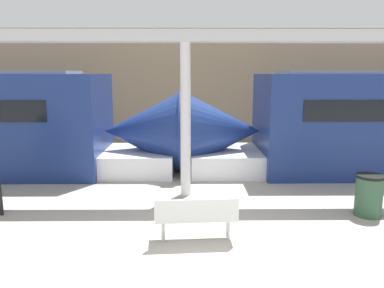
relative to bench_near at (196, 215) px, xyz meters
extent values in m
plane|color=#A8A093|center=(0.13, -0.75, -0.53)|extent=(60.00, 60.00, 0.00)
cube|color=#9E8460|center=(0.13, 9.94, 1.97)|extent=(56.00, 0.20, 5.00)
cone|color=navy|center=(0.85, 5.22, 0.78)|extent=(2.57, 2.63, 2.63)
cube|color=silver|center=(1.10, 5.22, -0.18)|extent=(2.31, 2.46, 0.70)
cone|color=navy|center=(-1.53, 5.22, 0.78)|extent=(2.57, 2.63, 2.63)
cube|color=silver|center=(-1.77, 5.22, -0.18)|extent=(2.31, 2.46, 0.70)
cube|color=silver|center=(-0.01, 0.08, -0.07)|extent=(1.57, 0.54, 0.04)
cube|color=silver|center=(0.01, -0.12, 0.15)|extent=(1.54, 0.13, 0.41)
cylinder|color=silver|center=(-0.62, 0.04, -0.31)|extent=(0.07, 0.07, 0.44)
cylinder|color=silver|center=(0.61, 0.12, -0.31)|extent=(0.07, 0.07, 0.44)
cylinder|color=#2D5138|center=(3.85, 1.32, -0.10)|extent=(0.57, 0.57, 0.87)
cylinder|color=black|center=(3.85, 1.32, 0.37)|extent=(0.60, 0.60, 0.06)
cylinder|color=silver|center=(-0.22, 2.81, 1.40)|extent=(0.26, 0.26, 3.86)
cube|color=#B7B7BC|center=(-0.22, 2.81, 3.47)|extent=(28.00, 0.60, 0.28)
camera|label=1|loc=(-0.14, -6.55, 2.59)|focal=35.00mm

